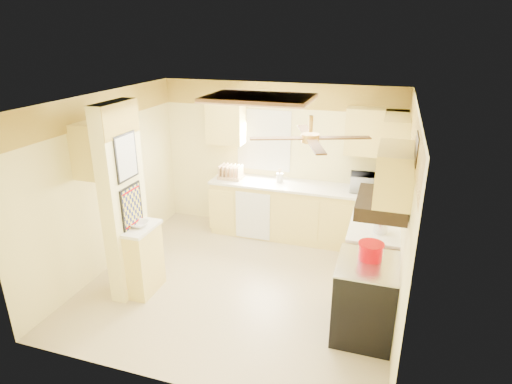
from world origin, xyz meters
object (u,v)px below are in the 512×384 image
(microwave, at_px, (367,183))
(bowl, at_px, (138,224))
(stove, at_px, (365,299))
(kettle, at_px, (381,224))
(dutch_oven, at_px, (371,251))

(microwave, xyz_separation_m, bowl, (-2.66, -2.17, -0.11))
(stove, relative_size, microwave, 1.86)
(kettle, bearing_deg, stove, -96.36)
(stove, bearing_deg, kettle, 83.64)
(bowl, xyz_separation_m, kettle, (2.93, 0.75, 0.09))
(stove, height_order, microwave, microwave)
(microwave, bearing_deg, kettle, 96.88)
(dutch_oven, relative_size, kettle, 1.10)
(microwave, distance_m, kettle, 1.45)
(dutch_oven, bearing_deg, stove, -94.52)
(dutch_oven, distance_m, kettle, 0.66)
(dutch_oven, xyz_separation_m, kettle, (0.08, 0.65, 0.05))
(bowl, xyz_separation_m, dutch_oven, (2.85, 0.09, 0.04))
(bowl, height_order, dutch_oven, dutch_oven)
(bowl, distance_m, dutch_oven, 2.85)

